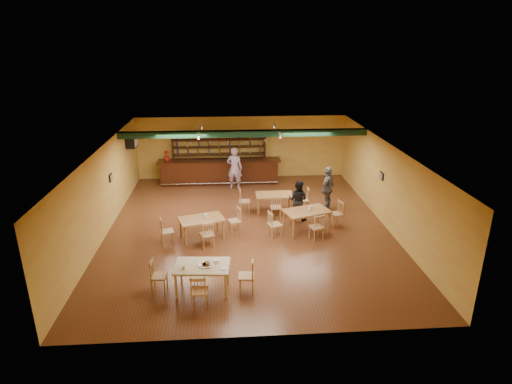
{
  "coord_description": "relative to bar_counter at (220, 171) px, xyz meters",
  "views": [
    {
      "loc": [
        -0.71,
        -14.07,
        6.5
      ],
      "look_at": [
        0.32,
        0.6,
        1.15
      ],
      "focal_mm": 29.81,
      "sensor_mm": 36.0,
      "label": 1
    }
  ],
  "objects": [
    {
      "name": "back_bar_hutch",
      "position": [
        0.0,
        0.63,
        0.57
      ],
      "size": [
        4.44,
        0.4,
        2.28
      ],
      "primitive_type": "cube",
      "color": "#33190A",
      "rests_on": "ground"
    },
    {
      "name": "dining_table_d",
      "position": [
        3.13,
        -5.57,
        -0.17
      ],
      "size": [
        1.78,
        1.38,
        0.78
      ],
      "primitive_type": "cube",
      "rotation": [
        0.0,
        0.0,
        0.32
      ],
      "color": "#9C6037",
      "rests_on": "ground"
    },
    {
      "name": "dining_table_b",
      "position": [
        2.19,
        -3.69,
        -0.2
      ],
      "size": [
        1.45,
        0.88,
        0.72
      ],
      "primitive_type": "cube",
      "rotation": [
        0.0,
        0.0,
        -0.01
      ],
      "color": "#9C6037",
      "rests_on": "ground"
    },
    {
      "name": "patron_bar",
      "position": [
        0.7,
        -0.83,
        0.4
      ],
      "size": [
        0.79,
        0.62,
        1.93
      ],
      "primitive_type": "imported",
      "rotation": [
        0.0,
        0.0,
        2.9
      ],
      "color": "#7C489D",
      "rests_on": "ground"
    },
    {
      "name": "picture_left",
      "position": [
        -3.89,
        -4.15,
        1.14
      ],
      "size": [
        0.04,
        0.34,
        0.28
      ],
      "primitive_type": "cube",
      "color": "black",
      "rests_on": "wall_left"
    },
    {
      "name": "near_table",
      "position": [
        -0.37,
        -9.16,
        -0.17
      ],
      "size": [
        1.53,
        1.04,
        0.78
      ],
      "primitive_type": "cube",
      "rotation": [
        0.0,
        0.0,
        -0.07
      ],
      "color": "#C8B186",
      "rests_on": "ground"
    },
    {
      "name": "patron_right_b",
      "position": [
        4.33,
        -3.57,
        0.31
      ],
      "size": [
        0.95,
        1.08,
        1.75
      ],
      "primitive_type": "imported",
      "rotation": [
        0.0,
        0.0,
        4.09
      ],
      "color": "slate",
      "rests_on": "ground"
    },
    {
      "name": "parmesan_shaker",
      "position": [
        -0.84,
        -9.31,
        0.27
      ],
      "size": [
        0.08,
        0.08,
        0.11
      ],
      "primitive_type": "cylinder",
      "rotation": [
        0.0,
        0.0,
        -0.07
      ],
      "color": "#EAE5C6",
      "rests_on": "near_table"
    },
    {
      "name": "bar_counter",
      "position": [
        0.0,
        0.0,
        0.0
      ],
      "size": [
        5.74,
        0.85,
        1.13
      ],
      "primitive_type": "cube",
      "color": "#33190A",
      "rests_on": "ground"
    },
    {
      "name": "floor",
      "position": [
        1.08,
        -5.15,
        -0.56
      ],
      "size": [
        12.0,
        12.0,
        0.0
      ],
      "primitive_type": "plane",
      "color": "brown",
      "rests_on": "ground"
    },
    {
      "name": "side_plate",
      "position": [
        0.21,
        -9.37,
        0.23
      ],
      "size": [
        0.23,
        0.23,
        0.01
      ],
      "primitive_type": "cylinder",
      "rotation": [
        0.0,
        0.0,
        -0.07
      ],
      "color": "white",
      "rests_on": "near_table"
    },
    {
      "name": "ac_unit",
      "position": [
        -3.72,
        -0.95,
        1.79
      ],
      "size": [
        0.34,
        0.7,
        0.48
      ],
      "primitive_type": "cube",
      "color": "white",
      "rests_on": "wall_left"
    },
    {
      "name": "pizza_server",
      "position": [
        -0.1,
        -9.1,
        0.24
      ],
      "size": [
        0.33,
        0.15,
        0.0
      ],
      "primitive_type": "cube",
      "rotation": [
        0.0,
        0.0,
        -0.19
      ],
      "color": "silver",
      "rests_on": "pizza_tray"
    },
    {
      "name": "poinsettia",
      "position": [
        -2.42,
        0.0,
        0.81
      ],
      "size": [
        0.35,
        0.35,
        0.49
      ],
      "primitive_type": "imported",
      "rotation": [
        0.0,
        0.0,
        0.35
      ],
      "color": "#B72110",
      "rests_on": "bar_counter"
    },
    {
      "name": "track_rail_right",
      "position": [
        2.48,
        -1.75,
        2.38
      ],
      "size": [
        0.05,
        2.5,
        0.05
      ],
      "primitive_type": "cube",
      "color": "white",
      "rests_on": "ceiling"
    },
    {
      "name": "track_rail_left",
      "position": [
        -0.72,
        -1.75,
        2.38
      ],
      "size": [
        0.05,
        2.5,
        0.05
      ],
      "primitive_type": "cube",
      "color": "white",
      "rests_on": "ceiling"
    },
    {
      "name": "napkin_stack",
      "position": [
        0.0,
        -8.95,
        0.23
      ],
      "size": [
        0.2,
        0.16,
        0.03
      ],
      "primitive_type": "cube",
      "rotation": [
        0.0,
        0.0,
        -0.03
      ],
      "color": "white",
      "rests_on": "near_table"
    },
    {
      "name": "pizza_tray",
      "position": [
        -0.26,
        -9.16,
        0.23
      ],
      "size": [
        0.42,
        0.42,
        0.01
      ],
      "primitive_type": "cylinder",
      "rotation": [
        0.0,
        0.0,
        -0.05
      ],
      "color": "silver",
      "rests_on": "near_table"
    },
    {
      "name": "patron_right_a",
      "position": [
        2.99,
        -4.49,
        0.21
      ],
      "size": [
        0.93,
        0.86,
        1.54
      ],
      "primitive_type": "imported",
      "rotation": [
        0.0,
        0.0,
        2.67
      ],
      "color": "black",
      "rests_on": "ground"
    },
    {
      "name": "ceiling_beam",
      "position": [
        1.08,
        -2.35,
        2.31
      ],
      "size": [
        10.0,
        0.3,
        0.25
      ],
      "primitive_type": "cube",
      "color": "black",
      "rests_on": "ceiling"
    },
    {
      "name": "picture_right",
      "position": [
        6.05,
        -4.65,
        1.14
      ],
      "size": [
        0.04,
        0.34,
        0.28
      ],
      "primitive_type": "cube",
      "color": "black",
      "rests_on": "wall_right"
    },
    {
      "name": "dining_table_c",
      "position": [
        -0.55,
        -5.9,
        -0.2
      ],
      "size": [
        1.67,
        1.29,
        0.74
      ],
      "primitive_type": "cube",
      "rotation": [
        0.0,
        0.0,
        0.3
      ],
      "color": "#9C6037",
      "rests_on": "ground"
    }
  ]
}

